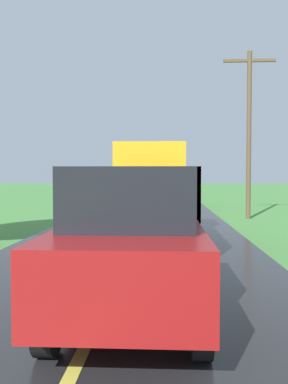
{
  "coord_description": "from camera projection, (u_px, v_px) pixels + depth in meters",
  "views": [
    {
      "loc": [
        0.85,
        0.61,
        1.9
      ],
      "look_at": [
        0.2,
        13.23,
        1.4
      ],
      "focal_mm": 38.83,
      "sensor_mm": 36.0,
      "label": 1
    }
  ],
  "objects": [
    {
      "name": "utility_pole_roadside",
      "position": [
        249.0,
        128.0,
        18.1
      ],
      "size": [
        2.25,
        0.2,
        7.29
      ],
      "color": "brown",
      "rests_on": "ground"
    },
    {
      "name": "banana_truck_near",
      "position": [
        149.0,
        191.0,
        11.77
      ],
      "size": [
        2.38,
        5.82,
        2.8
      ],
      "color": "#2D2D30",
      "rests_on": "road_surface"
    },
    {
      "name": "banana_truck_far",
      "position": [
        155.0,
        182.0,
        26.76
      ],
      "size": [
        2.38,
        5.81,
        2.8
      ],
      "color": "#2D2D30",
      "rests_on": "road_surface"
    },
    {
      "name": "following_car",
      "position": [
        133.0,
        240.0,
        5.34
      ],
      "size": [
        1.74,
        4.1,
        1.92
      ],
      "color": "maroon",
      "rests_on": "road_surface"
    }
  ]
}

